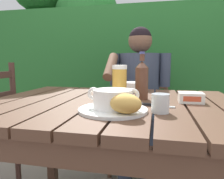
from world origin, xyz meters
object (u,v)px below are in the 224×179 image
Objects in this scene: chair_near_diner at (140,117)px; diner_bowl at (135,87)px; soup_bowl at (113,98)px; butter_tub at (191,98)px; beer_bottle at (142,79)px; water_glass_small at (160,103)px; beer_glass at (119,83)px; serving_plate at (113,110)px; table_knife at (154,105)px; bread_roll at (126,104)px; person_eating at (139,91)px.

chair_near_diner is 0.64m from diner_bowl.
soup_bowl reaches higher than butter_tub.
beer_bottle is at bearing 72.76° from soup_bowl.
beer_bottle is 3.34× the size of water_glass_small.
diner_bowl is (-0.06, 0.28, -0.07)m from beer_bottle.
beer_glass is at bearing -92.28° from chair_near_diner.
soup_bowl is (-0.00, 0.00, 0.04)m from serving_plate.
beer_glass reaches higher than soup_bowl.
beer_glass is (-0.01, 0.21, 0.04)m from soup_bowl.
chair_near_diner reaches higher than table_knife.
table_knife is at bearing 39.03° from serving_plate.
bread_roll is at bearing -115.88° from table_knife.
table_knife is at bearing -73.51° from diner_bowl.
serving_plate is 0.18m from water_glass_small.
chair_near_diner is 6.34× the size of diner_bowl.
serving_plate is 2.44× the size of butter_tub.
serving_plate is at bearing -174.90° from water_glass_small.
water_glass_small is (0.09, -0.27, -0.06)m from beer_bottle.
person_eating reaches higher than diner_bowl.
butter_tub is (0.29, -0.86, 0.34)m from chair_near_diner.
chair_near_diner is at bearing 91.72° from bread_roll.
serving_plate is 1.82× the size of diner_bowl.
table_knife is (0.15, 0.12, -0.00)m from serving_plate.
serving_plate is 0.40m from butter_tub.
beer_glass is 1.19× the size of table_knife.
serving_plate is at bearing -107.24° from beer_bottle.
water_glass_small is at bearing 5.10° from soup_bowl.
diner_bowl is (0.00, -0.34, 0.08)m from person_eating.
serving_plate is 0.10m from bread_roll.
butter_tub reaches higher than serving_plate.
soup_bowl is at bearing -107.24° from beer_bottle.
water_glass_small is (0.12, 0.08, -0.01)m from bread_roll.
serving_plate is 1.54× the size of beer_glass.
butter_tub is at bearing 37.05° from serving_plate.
water_glass_small is (0.19, -0.19, -0.05)m from beer_glass.
person_eating is 0.79m from table_knife.
diner_bowl is (0.04, 0.35, -0.06)m from beer_glass.
serving_plate is 0.56m from diner_bowl.
chair_near_diner is 0.97m from butter_tub.
bread_roll is 0.89× the size of table_knife.
soup_bowl is 2.84× the size of water_glass_small.
person_eating reaches higher than soup_bowl.
person_eating is 0.71m from beer_glass.
person_eating is 0.73m from butter_tub.
butter_tub is (0.30, -0.66, 0.07)m from person_eating.
person_eating is at bearing 99.97° from water_glass_small.
diner_bowl is at bearing -90.00° from chair_near_diner.
soup_bowl is 0.18m from water_glass_small.
soup_bowl is at bearing 130.60° from bread_roll.
table_knife is 0.45m from diner_bowl.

